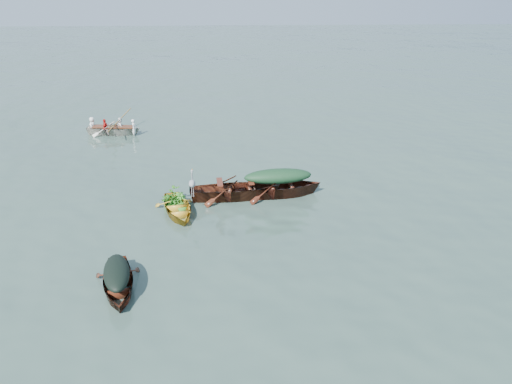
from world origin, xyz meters
TOP-DOWN VIEW (x-y plane):
  - ground at (0.00, 0.00)m, footprint 140.00×140.00m
  - yellow_dinghy at (-1.66, 1.40)m, footprint 2.04×3.21m
  - dark_covered_boat at (-2.76, -2.95)m, footprint 1.81×3.31m
  - green_tarp_boat at (1.83, 2.71)m, footprint 4.53×1.79m
  - open_wooden_boat at (0.29, 2.57)m, footprint 4.59×1.73m
  - rowed_boat at (-5.67, 10.68)m, footprint 3.83×1.51m
  - dark_tarp_cover at (-2.76, -2.95)m, footprint 0.99×1.82m
  - green_tarp_cover at (1.83, 2.71)m, footprint 2.49×0.98m
  - thwart_benches at (0.29, 2.57)m, footprint 2.31×1.00m
  - heron at (-1.14, 1.60)m, footprint 0.38×0.46m
  - dinghy_weeds at (-1.78, 1.94)m, footprint 0.92×1.06m
  - rowers at (-5.67, 10.68)m, footprint 2.70×1.28m
  - oars at (-5.67, 10.68)m, footprint 0.88×2.65m

SIDE VIEW (x-z plane):
  - ground at x=0.00m, z-range 0.00..0.00m
  - yellow_dinghy at x=-1.66m, z-range -0.39..0.39m
  - dark_covered_boat at x=-2.76m, z-range -0.37..0.37m
  - green_tarp_boat at x=1.83m, z-range -0.52..0.52m
  - open_wooden_boat at x=0.29m, z-range -0.53..0.53m
  - rowed_boat at x=-5.67m, z-range -0.43..0.43m
  - oars at x=-5.67m, z-range 0.43..0.49m
  - thwart_benches at x=0.29m, z-range 0.53..0.57m
  - dark_tarp_cover at x=-2.76m, z-range 0.37..0.77m
  - dinghy_weeds at x=-1.78m, z-range 0.39..0.99m
  - green_tarp_cover at x=1.83m, z-range 0.52..1.04m
  - rowers at x=-5.67m, z-range 0.43..1.19m
  - heron at x=-1.14m, z-range 0.39..1.31m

